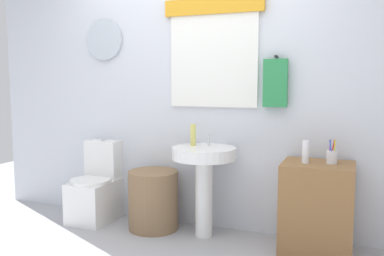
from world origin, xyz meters
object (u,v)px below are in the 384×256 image
soap_bottle (193,135)px  pedestal_sink (204,168)px  lotion_bottle (306,152)px  toilet (97,190)px  laundry_hamper (153,200)px  wooden_cabinet (317,208)px  toothbrush_cup (332,157)px

soap_bottle → pedestal_sink: bearing=-22.6°
soap_bottle → lotion_bottle: soap_bottle is taller
toilet → laundry_hamper: (0.63, -0.04, -0.03)m
laundry_hamper → pedestal_sink: 0.59m
pedestal_sink → lotion_bottle: size_ratio=4.40×
laundry_hamper → wooden_cabinet: (1.43, 0.00, 0.09)m
laundry_hamper → pedestal_sink: pedestal_sink is taller
laundry_hamper → toilet: bearing=176.6°
laundry_hamper → pedestal_sink: bearing=-0.0°
laundry_hamper → pedestal_sink: (0.49, -0.00, 0.33)m
wooden_cabinet → toothbrush_cup: 0.42m
lotion_bottle → toilet: bearing=177.7°
laundry_hamper → wooden_cabinet: size_ratio=0.75×
soap_bottle → toothbrush_cup: bearing=-1.5°
soap_bottle → toilet: bearing=-179.3°
laundry_hamper → lotion_bottle: lotion_bottle is taller
wooden_cabinet → toilet: bearing=179.0°
toilet → pedestal_sink: 1.16m
toilet → laundry_hamper: bearing=-3.4°
toothbrush_cup → lotion_bottle: bearing=-162.3°
soap_bottle → wooden_cabinet: bearing=-2.7°
soap_bottle → lotion_bottle: size_ratio=1.07×
pedestal_sink → wooden_cabinet: size_ratio=1.10×
laundry_hamper → toothbrush_cup: 1.60m
pedestal_sink → toothbrush_cup: size_ratio=4.21×
lotion_bottle → soap_bottle: bearing=174.7°
wooden_cabinet → soap_bottle: 1.18m
soap_bottle → laundry_hamper: bearing=-172.3°
pedestal_sink → soap_bottle: size_ratio=4.12×
pedestal_sink → soap_bottle: bearing=157.4°
wooden_cabinet → lotion_bottle: bearing=-157.1°
toilet → wooden_cabinet: (2.06, -0.04, 0.06)m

